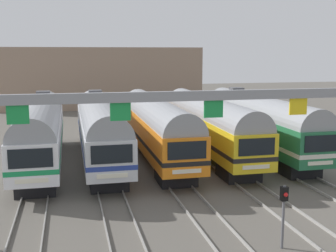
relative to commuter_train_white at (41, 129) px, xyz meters
The scene contains 10 objects.
ground_plane 8.92m from the commuter_train_white, ahead, with size 160.00×160.00×0.00m, color #5B564F.
track_bed 19.19m from the commuter_train_white, 63.41° to the left, with size 18.52×70.00×0.15m.
commuter_train_white is the anchor object (origin of this frame).
commuter_train_silver 4.25m from the commuter_train_white, ahead, with size 2.88×18.06×5.05m.
commuter_train_orange 8.51m from the commuter_train_white, ahead, with size 2.88×18.06×4.77m.
commuter_train_yellow 12.76m from the commuter_train_white, ahead, with size 2.88×18.06×4.77m.
commuter_train_green 17.02m from the commuter_train_white, ahead, with size 2.88×18.06×5.05m.
catenary_gantry 16.16m from the commuter_train_white, 57.77° to the right, with size 22.26×0.44×6.97m.
yard_signal_mast 19.63m from the commuter_train_white, 57.17° to the right, with size 0.28×0.35×2.75m.
maintenance_building 36.30m from the commuter_train_white, 79.20° to the left, with size 29.87×10.00×8.98m, color gray.
Camera 1 is at (-6.39, -32.22, 8.14)m, focal length 46.44 mm.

